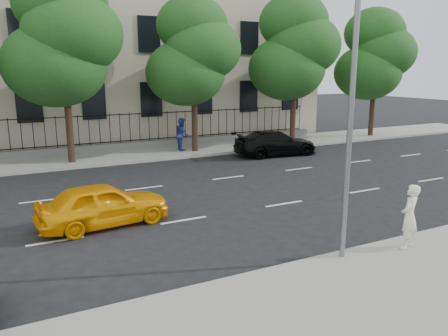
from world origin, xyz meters
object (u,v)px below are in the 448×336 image
(street_light, at_px, (339,58))
(black_sedan, at_px, (276,143))
(yellow_taxi, at_px, (103,204))
(woman_near, at_px, (409,217))

(street_light, relative_size, black_sedan, 1.64)
(street_light, relative_size, yellow_taxi, 1.96)
(yellow_taxi, bearing_deg, street_light, -141.45)
(yellow_taxi, relative_size, woman_near, 2.32)
(yellow_taxi, height_order, black_sedan, black_sedan)
(black_sedan, bearing_deg, yellow_taxi, 128.43)
(black_sedan, xyz_separation_m, woman_near, (-4.50, -13.24, 0.32))
(street_light, distance_m, black_sedan, 14.61)
(black_sedan, bearing_deg, street_light, 158.02)
(yellow_taxi, xyz_separation_m, woman_near, (6.88, -5.90, 0.34))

